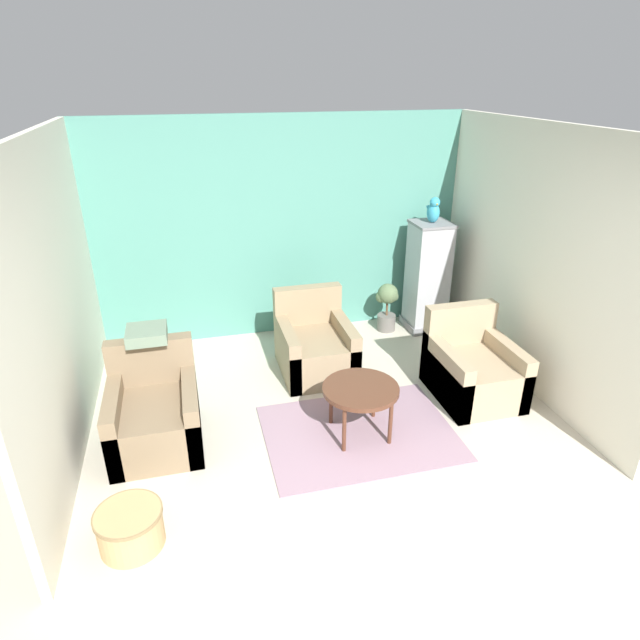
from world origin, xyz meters
name	(u,v)px	position (x,y,z in m)	size (l,w,h in m)	color
ground_plane	(380,534)	(0.00, 0.00, 0.00)	(20.00, 20.00, 0.00)	beige
wall_back_accent	(283,230)	(0.00, 3.39, 1.26)	(4.33, 0.06, 2.53)	#4C897A
wall_left	(55,305)	(-2.14, 1.68, 1.26)	(0.06, 3.36, 2.53)	silver
wall_right	(535,261)	(2.14, 1.68, 1.26)	(0.06, 3.36, 2.53)	silver
area_rug	(359,433)	(0.21, 1.12, 0.01)	(1.66, 1.23, 0.01)	gray
coffee_table	(361,392)	(0.21, 1.12, 0.43)	(0.66, 0.66, 0.48)	#512D1E
armchair_left	(155,415)	(-1.51, 1.45, 0.27)	(0.73, 0.87, 0.83)	#7A664C
armchair_right	(472,370)	(1.48, 1.46, 0.27)	(0.73, 0.87, 0.83)	#9E896B
armchair_middle	(315,347)	(0.11, 2.31, 0.27)	(0.73, 0.87, 0.83)	#8E7A5B
birdcage	(427,277)	(1.68, 3.00, 0.66)	(0.46, 0.46, 1.34)	slate
parrot	(433,211)	(1.68, 3.00, 1.47)	(0.14, 0.25, 0.30)	teal
potted_plant	(387,304)	(1.20, 3.04, 0.35)	(0.27, 0.25, 0.61)	#66605B
wicker_basket	(130,527)	(-1.66, 0.34, 0.15)	(0.45, 0.45, 0.28)	tan
throw_pillow	(147,334)	(-1.51, 1.78, 0.88)	(0.34, 0.34, 0.10)	slate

